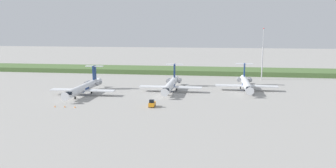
# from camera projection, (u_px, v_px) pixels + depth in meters

# --- Properties ---
(ground_plane) EXTENTS (500.00, 500.00, 0.00)m
(ground_plane) POSITION_uv_depth(u_px,v_px,m) (175.00, 83.00, 142.86)
(ground_plane) COLOR #9E9B96
(grass_berm) EXTENTS (320.00, 20.00, 2.27)m
(grass_berm) POSITION_uv_depth(u_px,v_px,m) (183.00, 70.00, 175.87)
(grass_berm) COLOR #4C6B38
(grass_berm) RESTS_ON ground
(regional_jet_nearest) EXTENTS (22.81, 31.00, 9.00)m
(regional_jet_nearest) POSITION_uv_depth(u_px,v_px,m) (84.00, 87.00, 118.95)
(regional_jet_nearest) COLOR silver
(regional_jet_nearest) RESTS_ON ground
(regional_jet_second) EXTENTS (22.81, 31.00, 9.00)m
(regional_jet_second) POSITION_uv_depth(u_px,v_px,m) (171.00, 84.00, 125.00)
(regional_jet_second) COLOR silver
(regional_jet_second) RESTS_ON ground
(regional_jet_third) EXTENTS (22.81, 31.00, 9.00)m
(regional_jet_third) POSITION_uv_depth(u_px,v_px,m) (246.00, 83.00, 127.46)
(regional_jet_third) COLOR silver
(regional_jet_third) RESTS_ON ground
(antenna_mast) EXTENTS (4.40, 0.50, 23.10)m
(antenna_mast) POSITION_uv_depth(u_px,v_px,m) (262.00, 58.00, 151.36)
(antenna_mast) COLOR #B2B2B7
(antenna_mast) RESTS_ON ground
(baggage_tug) EXTENTS (1.72, 3.20, 2.30)m
(baggage_tug) POSITION_uv_depth(u_px,v_px,m) (152.00, 104.00, 100.43)
(baggage_tug) COLOR orange
(baggage_tug) RESTS_ON ground
(safety_cone_front_marker) EXTENTS (0.44, 0.44, 0.55)m
(safety_cone_front_marker) POSITION_uv_depth(u_px,v_px,m) (55.00, 106.00, 100.40)
(safety_cone_front_marker) COLOR orange
(safety_cone_front_marker) RESTS_ON ground
(safety_cone_mid_marker) EXTENTS (0.44, 0.44, 0.55)m
(safety_cone_mid_marker) POSITION_uv_depth(u_px,v_px,m) (65.00, 106.00, 100.21)
(safety_cone_mid_marker) COLOR orange
(safety_cone_mid_marker) RESTS_ON ground
(safety_cone_rear_marker) EXTENTS (0.44, 0.44, 0.55)m
(safety_cone_rear_marker) POSITION_uv_depth(u_px,v_px,m) (75.00, 107.00, 99.66)
(safety_cone_rear_marker) COLOR orange
(safety_cone_rear_marker) RESTS_ON ground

